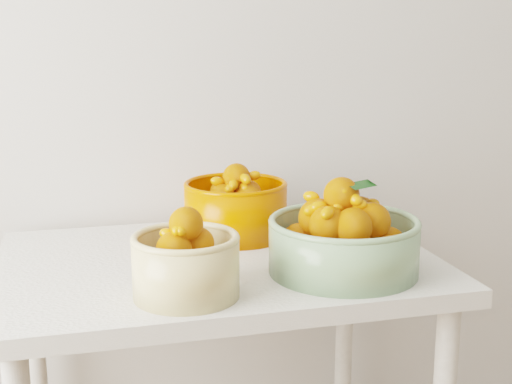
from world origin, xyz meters
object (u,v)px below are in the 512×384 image
Objects in this scene: bowl_orange at (236,207)px; bowl_cream at (186,263)px; table at (219,297)px; bowl_green at (343,240)px.

bowl_cream is at bearing -116.28° from bowl_orange.
bowl_orange is (0.08, 0.17, 0.17)m from table.
bowl_green reaches higher than bowl_orange.
bowl_green reaches higher than table.
bowl_green reaches higher than bowl_cream.
table is 0.30m from bowl_cream.
table is 3.64× the size of bowl_cream.
bowl_orange reaches higher than table.
table is 0.34m from bowl_green.
bowl_cream is 0.68× the size of bowl_green.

